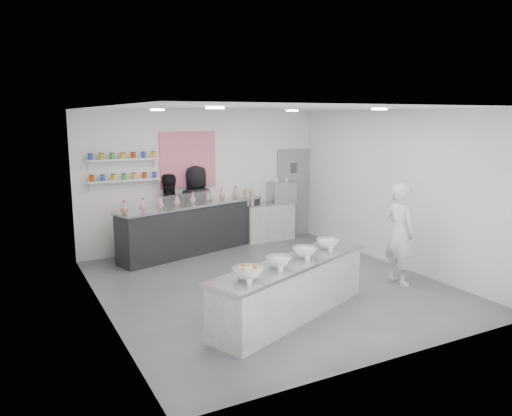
{
  "coord_description": "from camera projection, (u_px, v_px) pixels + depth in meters",
  "views": [
    {
      "loc": [
        -4.03,
        -7.16,
        2.88
      ],
      "look_at": [
        -0.06,
        0.4,
        1.3
      ],
      "focal_mm": 35.0,
      "sensor_mm": 36.0,
      "label": 1
    }
  ],
  "objects": [
    {
      "name": "cup_stacks",
      "position": [
        248.0,
        197.0,
        11.28
      ],
      "size": [
        0.24,
        0.24,
        0.36
      ],
      "primitive_type": null,
      "color": "tan",
      "rests_on": "espresso_ledge"
    },
    {
      "name": "right_wall",
      "position": [
        395.0,
        189.0,
        9.58
      ],
      "size": [
        0.0,
        6.0,
        6.0
      ],
      "primitive_type": "plane",
      "rotation": [
        1.57,
        0.0,
        -1.57
      ],
      "color": "white",
      "rests_on": "floor"
    },
    {
      "name": "downlight_3",
      "position": [
        292.0,
        111.0,
        10.09
      ],
      "size": [
        0.24,
        0.24,
        0.02
      ],
      "primitive_type": "cylinder",
      "color": "white",
      "rests_on": "ceiling"
    },
    {
      "name": "downlight_2",
      "position": [
        157.0,
        110.0,
        8.81
      ],
      "size": [
        0.24,
        0.24,
        0.02
      ],
      "primitive_type": "cylinder",
      "color": "white",
      "rests_on": "ceiling"
    },
    {
      "name": "back_wall",
      "position": [
        203.0,
        180.0,
        10.94
      ],
      "size": [
        5.5,
        0.0,
        5.5
      ],
      "primitive_type": "plane",
      "rotation": [
        1.57,
        0.0,
        0.0
      ],
      "color": "white",
      "rests_on": "floor"
    },
    {
      "name": "woman_prep",
      "position": [
        400.0,
        234.0,
        8.55
      ],
      "size": [
        0.44,
        0.66,
        1.76
      ],
      "primitive_type": "imported",
      "rotation": [
        0.0,
        0.0,
        1.54
      ],
      "color": "white",
      "rests_on": "floor"
    },
    {
      "name": "jar_shelf_lower",
      "position": [
        124.0,
        180.0,
        10.03
      ],
      "size": [
        1.45,
        0.22,
        0.04
      ],
      "primitive_type": "cube",
      "color": "silver",
      "rests_on": "back_wall"
    },
    {
      "name": "floor",
      "position": [
        270.0,
        285.0,
        8.6
      ],
      "size": [
        6.0,
        6.0,
        0.0
      ],
      "primitive_type": "plane",
      "color": "#515156",
      "rests_on": "ground"
    },
    {
      "name": "back_door",
      "position": [
        293.0,
        193.0,
        12.05
      ],
      "size": [
        0.88,
        0.04,
        2.1
      ],
      "primitive_type": "cube",
      "color": "gray",
      "rests_on": "floor"
    },
    {
      "name": "preserve_jars",
      "position": [
        124.0,
        167.0,
        9.97
      ],
      "size": [
        1.45,
        0.1,
        0.56
      ],
      "primitive_type": null,
      "color": "#CB3A00",
      "rests_on": "jar_shelf_lower"
    },
    {
      "name": "jar_shelf_upper",
      "position": [
        123.0,
        159.0,
        9.96
      ],
      "size": [
        1.45,
        0.22,
        0.04
      ],
      "primitive_type": "cube",
      "color": "silver",
      "rests_on": "back_wall"
    },
    {
      "name": "prep_counter",
      "position": [
        292.0,
        289.0,
        7.21
      ],
      "size": [
        3.04,
        1.81,
        0.82
      ],
      "primitive_type": "cube",
      "rotation": [
        0.0,
        0.0,
        0.4
      ],
      "color": "#A5A6A1",
      "rests_on": "floor"
    },
    {
      "name": "cookie_bags",
      "position": [
        193.0,
        198.0,
        10.46
      ],
      "size": [
        3.24,
        1.05,
        0.25
      ],
      "primitive_type": null,
      "rotation": [
        0.0,
        0.0,
        0.28
      ],
      "color": "#CB76B8",
      "rests_on": "back_bar"
    },
    {
      "name": "downlight_0",
      "position": [
        215.0,
        108.0,
        6.55
      ],
      "size": [
        0.24,
        0.24,
        0.02
      ],
      "primitive_type": "cylinder",
      "color": "white",
      "rests_on": "ceiling"
    },
    {
      "name": "staff_right",
      "position": [
        197.0,
        208.0,
        10.81
      ],
      "size": [
        0.9,
        0.59,
        1.84
      ],
      "primitive_type": "imported",
      "rotation": [
        0.0,
        0.0,
        3.15
      ],
      "color": "black",
      "rests_on": "floor"
    },
    {
      "name": "back_bar",
      "position": [
        194.0,
        228.0,
        10.58
      ],
      "size": [
        3.47,
        1.55,
        1.06
      ],
      "primitive_type": "cube",
      "rotation": [
        0.0,
        0.0,
        0.28
      ],
      "color": "black",
      "rests_on": "floor"
    },
    {
      "name": "sneeze_guard",
      "position": [
        202.0,
        198.0,
        10.25
      ],
      "size": [
        3.25,
        0.95,
        0.29
      ],
      "primitive_type": "cube",
      "rotation": [
        0.0,
        0.0,
        0.28
      ],
      "color": "white",
      "rests_on": "back_bar"
    },
    {
      "name": "left_wall",
      "position": [
        101.0,
        214.0,
        7.07
      ],
      "size": [
        0.0,
        6.0,
        6.0
      ],
      "primitive_type": "plane",
      "rotation": [
        1.57,
        0.0,
        1.57
      ],
      "color": "white",
      "rests_on": "floor"
    },
    {
      "name": "downlight_1",
      "position": [
        379.0,
        109.0,
        7.83
      ],
      "size": [
        0.24,
        0.24,
        0.02
      ],
      "primitive_type": "cylinder",
      "color": "white",
      "rests_on": "ceiling"
    },
    {
      "name": "staff_left",
      "position": [
        168.0,
        214.0,
        10.53
      ],
      "size": [
        0.84,
        0.66,
        1.69
      ],
      "primitive_type": "imported",
      "rotation": [
        0.0,
        0.0,
        3.17
      ],
      "color": "black",
      "rests_on": "floor"
    },
    {
      "name": "espresso_machine",
      "position": [
        282.0,
        192.0,
        11.67
      ],
      "size": [
        0.61,
        0.42,
        0.47
      ],
      "primitive_type": "cube",
      "color": "#93969E",
      "rests_on": "espresso_ledge"
    },
    {
      "name": "ceiling",
      "position": [
        271.0,
        108.0,
        8.05
      ],
      "size": [
        6.0,
        6.0,
        0.0
      ],
      "primitive_type": "plane",
      "rotation": [
        3.14,
        0.0,
        0.0
      ],
      "color": "white",
      "rests_on": "floor"
    },
    {
      "name": "pattern_panel",
      "position": [
        188.0,
        160.0,
        10.68
      ],
      "size": [
        1.25,
        0.03,
        1.2
      ],
      "primitive_type": "cube",
      "color": "#E3003B",
      "rests_on": "back_wall"
    },
    {
      "name": "label_cards",
      "position": [
        298.0,
        270.0,
        6.64
      ],
      "size": [
        2.01,
        0.04,
        0.07
      ],
      "primitive_type": null,
      "color": "white",
      "rests_on": "prep_counter"
    },
    {
      "name": "espresso_ledge",
      "position": [
        270.0,
        222.0,
        11.65
      ],
      "size": [
        1.19,
        0.38,
        0.88
      ],
      "primitive_type": "cube",
      "color": "#A5A6A1",
      "rests_on": "floor"
    },
    {
      "name": "prep_bowls",
      "position": [
        292.0,
        257.0,
        7.12
      ],
      "size": [
        2.31,
        1.33,
        0.15
      ],
      "primitive_type": null,
      "rotation": [
        0.0,
        0.0,
        0.4
      ],
      "color": "white",
      "rests_on": "prep_counter"
    }
  ]
}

